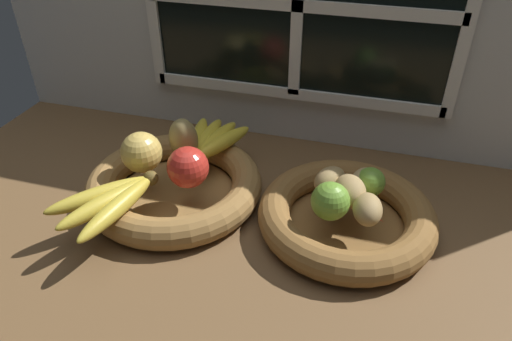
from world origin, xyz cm
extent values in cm
cube|color=brown|center=(0.00, 0.00, -1.50)|extent=(140.00, 90.00, 3.00)
cube|color=silver|center=(0.00, 30.00, 27.50)|extent=(140.00, 3.00, 55.00)
cube|color=black|center=(0.00, 28.10, 31.00)|extent=(64.00, 0.80, 38.00)
cube|color=white|center=(0.00, 27.50, 31.00)|extent=(2.40, 1.20, 38.00)
cube|color=white|center=(0.00, 27.50, 31.00)|extent=(64.00, 1.20, 2.40)
cube|color=white|center=(32.00, 27.50, 31.00)|extent=(2.40, 1.20, 40.40)
cube|color=white|center=(0.00, 27.50, 12.00)|extent=(64.00, 1.20, 2.40)
cylinder|color=olive|center=(-17.17, -0.48, 0.50)|extent=(23.12, 23.12, 1.00)
torus|color=olive|center=(-17.17, -0.48, 2.87)|extent=(33.94, 33.94, 5.74)
cylinder|color=brown|center=(15.97, -0.48, 0.50)|extent=(21.15, 21.15, 1.00)
torus|color=brown|center=(15.97, -0.48, 2.87)|extent=(31.54, 31.54, 5.74)
sphere|color=red|center=(-12.69, -2.60, 9.55)|extent=(7.60, 7.60, 7.60)
sphere|color=#DBB756|center=(-22.96, -0.52, 9.64)|extent=(7.79, 7.79, 7.79)
ellipsoid|color=olive|center=(-16.85, 5.25, 10.14)|extent=(7.64, 7.26, 8.78)
ellipsoid|color=gold|center=(-25.53, -11.69, 7.29)|extent=(14.80, 16.03, 3.10)
ellipsoid|color=gold|center=(-23.34, -13.15, 7.29)|extent=(10.91, 18.23, 3.10)
ellipsoid|color=gold|center=(-20.84, -13.94, 7.29)|extent=(6.16, 18.99, 3.10)
sphere|color=brown|center=(-19.28, -4.71, 7.29)|extent=(2.79, 2.79, 2.79)
ellipsoid|color=yellow|center=(-10.99, 10.51, 7.26)|extent=(9.48, 16.16, 3.02)
ellipsoid|color=yellow|center=(-12.69, 11.06, 7.26)|extent=(6.27, 16.64, 3.02)
ellipsoid|color=yellow|center=(-14.47, 11.23, 7.26)|extent=(3.27, 16.41, 3.02)
ellipsoid|color=yellow|center=(-16.25, 11.01, 7.26)|extent=(6.74, 16.62, 3.02)
sphere|color=brown|center=(-14.35, 3.05, 7.26)|extent=(2.72, 2.72, 2.72)
ellipsoid|color=#A38451|center=(12.20, 2.46, 8.12)|extent=(7.42, 8.15, 4.75)
ellipsoid|color=tan|center=(18.06, 4.13, 7.98)|extent=(6.26, 7.22, 4.47)
ellipsoid|color=#A38451|center=(19.32, -3.83, 8.08)|extent=(5.85, 7.50, 4.67)
ellipsoid|color=#A38451|center=(15.97, -0.48, 8.32)|extent=(7.65, 8.71, 5.15)
sphere|color=#6B9E33|center=(13.26, -4.54, 8.99)|extent=(6.50, 6.50, 6.50)
sphere|color=#6B9E33|center=(19.13, 3.59, 8.37)|extent=(5.25, 5.25, 5.25)
cone|color=red|center=(17.03, -1.32, 6.70)|extent=(11.31, 8.21, 1.92)
camera|label=1|loc=(18.11, -65.63, 56.70)|focal=32.80mm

